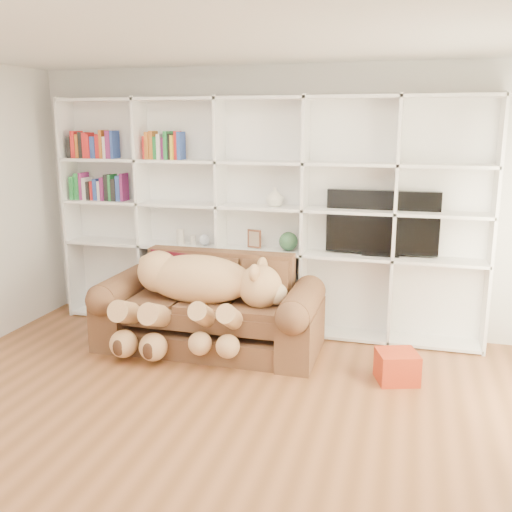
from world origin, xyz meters
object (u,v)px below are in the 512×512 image
(tv, at_px, (382,223))
(gift_box, at_px, (397,367))
(sofa, at_px, (210,313))
(teddy_bear, at_px, (196,290))

(tv, bearing_deg, gift_box, -76.92)
(sofa, height_order, gift_box, sofa)
(sofa, distance_m, teddy_bear, 0.34)
(gift_box, bearing_deg, sofa, 169.83)
(sofa, relative_size, tv, 1.96)
(sofa, xyz_separation_m, teddy_bear, (-0.07, -0.18, 0.28))
(sofa, relative_size, gift_box, 6.48)
(gift_box, relative_size, tv, 0.30)
(teddy_bear, distance_m, tv, 1.91)
(gift_box, distance_m, tv, 1.45)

